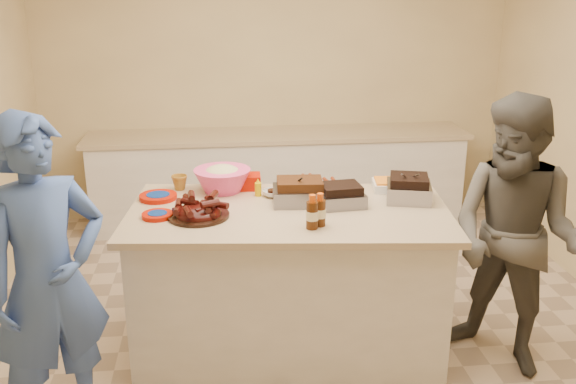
{
  "coord_description": "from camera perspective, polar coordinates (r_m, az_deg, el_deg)",
  "views": [
    {
      "loc": [
        -0.57,
        -3.69,
        2.32
      ],
      "look_at": [
        -0.15,
        0.05,
        1.04
      ],
      "focal_mm": 40.0,
      "sensor_mm": 36.0,
      "label": 1
    }
  ],
  "objects": [
    {
      "name": "mustard_bottle",
      "position": [
        4.22,
        -2.67,
        -0.34
      ],
      "size": [
        0.05,
        0.05,
        0.12
      ],
      "primitive_type": "cylinder",
      "rotation": [
        0.0,
        0.0,
        -0.11
      ],
      "color": "#D7AF00",
      "rests_on": "island"
    },
    {
      "name": "bbq_bottle_b",
      "position": [
        3.73,
        2.84,
        -3.0
      ],
      "size": [
        0.07,
        0.07,
        0.2
      ],
      "primitive_type": "cylinder",
      "rotation": [
        0.0,
        0.0,
        -0.11
      ],
      "color": "#391A07",
      "rests_on": "island"
    },
    {
      "name": "brisket_tray",
      "position": [
        4.06,
        4.68,
        -1.17
      ],
      "size": [
        0.3,
        0.26,
        0.08
      ],
      "primitive_type": "cube",
      "rotation": [
        0.0,
        0.0,
        0.1
      ],
      "color": "black",
      "rests_on": "island"
    },
    {
      "name": "guest_gray",
      "position": [
        4.4,
        18.27,
        -14.11
      ],
      "size": [
        1.82,
        1.73,
        0.64
      ],
      "primitive_type": "imported",
      "rotation": [
        0.0,
        0.0,
        -0.86
      ],
      "color": "#55524C",
      "rests_on": "ground"
    },
    {
      "name": "sauce_bowl",
      "position": [
        4.21,
        -1.36,
        -0.38
      ],
      "size": [
        0.14,
        0.06,
        0.14
      ],
      "primitive_type": "imported",
      "rotation": [
        0.0,
        0.0,
        -0.11
      ],
      "color": "silver",
      "rests_on": "island"
    },
    {
      "name": "room",
      "position": [
        4.4,
        2.05,
        -13.07
      ],
      "size": [
        4.5,
        5.0,
        2.7
      ],
      "primitive_type": null,
      "color": "beige",
      "rests_on": "ground"
    },
    {
      "name": "coleslaw_bowl",
      "position": [
        4.33,
        -5.82,
        0.08
      ],
      "size": [
        0.42,
        0.42,
        0.26
      ],
      "primitive_type": null,
      "rotation": [
        0.0,
        0.0,
        -0.11
      ],
      "color": "#F24487",
      "rests_on": "island"
    },
    {
      "name": "plate_stack_large",
      "position": [
        4.24,
        -11.46,
        -0.6
      ],
      "size": [
        0.27,
        0.27,
        0.03
      ],
      "primitive_type": "cylinder",
      "rotation": [
        0.0,
        0.0,
        -0.11
      ],
      "color": "#A31000",
      "rests_on": "island"
    },
    {
      "name": "rib_platter",
      "position": [
        3.89,
        -7.95,
        -2.2
      ],
      "size": [
        0.44,
        0.44,
        0.15
      ],
      "primitive_type": null,
      "rotation": [
        0.0,
        0.0,
        0.21
      ],
      "color": "#3D0B08",
      "rests_on": "island"
    },
    {
      "name": "sausage_plate",
      "position": [
        4.37,
        2.84,
        0.32
      ],
      "size": [
        0.32,
        0.32,
        0.05
      ],
      "primitive_type": "cylinder",
      "rotation": [
        0.0,
        0.0,
        0.08
      ],
      "color": "silver",
      "rests_on": "island"
    },
    {
      "name": "pulled_pork_tray",
      "position": [
        4.08,
        1.04,
        -0.99
      ],
      "size": [
        0.35,
        0.27,
        0.1
      ],
      "primitive_type": "cube",
      "rotation": [
        0.0,
        0.0,
        -0.06
      ],
      "color": "#47230F",
      "rests_on": "island"
    },
    {
      "name": "island",
      "position": [
        4.38,
        0.08,
        -13.19
      ],
      "size": [
        2.08,
        1.25,
        0.94
      ],
      "primitive_type": null,
      "rotation": [
        0.0,
        0.0,
        -0.11
      ],
      "color": "silver",
      "rests_on": "ground"
    },
    {
      "name": "plate_stack_small",
      "position": [
        3.93,
        -11.51,
        -2.21
      ],
      "size": [
        0.21,
        0.21,
        0.03
      ],
      "primitive_type": "cylinder",
      "rotation": [
        0.0,
        0.0,
        -0.11
      ],
      "color": "#A31000",
      "rests_on": "island"
    },
    {
      "name": "mac_cheese_dish",
      "position": [
        4.39,
        9.37,
        0.2
      ],
      "size": [
        0.3,
        0.24,
        0.07
      ],
      "primitive_type": "cube",
      "rotation": [
        0.0,
        0.0,
        -0.13
      ],
      "color": "orange",
      "rests_on": "island"
    },
    {
      "name": "roasting_pan",
      "position": [
        4.21,
        10.62,
        -0.71
      ],
      "size": [
        0.34,
        0.34,
        0.11
      ],
      "primitive_type": "cube",
      "rotation": [
        0.0,
        0.0,
        -0.25
      ],
      "color": "gray",
      "rests_on": "island"
    },
    {
      "name": "plastic_cup",
      "position": [
        4.4,
        -9.59,
        0.22
      ],
      "size": [
        0.12,
        0.11,
        0.11
      ],
      "primitive_type": "imported",
      "rotation": [
        0.0,
        0.0,
        -0.11
      ],
      "color": "#96661F",
      "rests_on": "island"
    },
    {
      "name": "back_counter",
      "position": [
        6.21,
        -0.86,
        1.25
      ],
      "size": [
        3.6,
        0.64,
        0.9
      ],
      "primitive_type": null,
      "color": "silver",
      "rests_on": "ground"
    },
    {
      "name": "basket_stack",
      "position": [
        4.37,
        -3.76,
        0.31
      ],
      "size": [
        0.2,
        0.15,
        0.1
      ],
      "primitive_type": "cube",
      "rotation": [
        0.0,
        0.0,
        -0.03
      ],
      "color": "#A31000",
      "rests_on": "island"
    },
    {
      "name": "bbq_bottle_a",
      "position": [
        3.68,
        2.14,
        -3.25
      ],
      "size": [
        0.08,
        0.08,
        0.2
      ],
      "primitive_type": "cylinder",
      "rotation": [
        0.0,
        0.0,
        -0.11
      ],
      "color": "#391A07",
      "rests_on": "island"
    }
  ]
}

